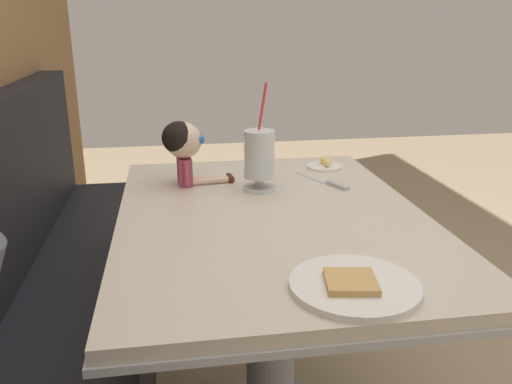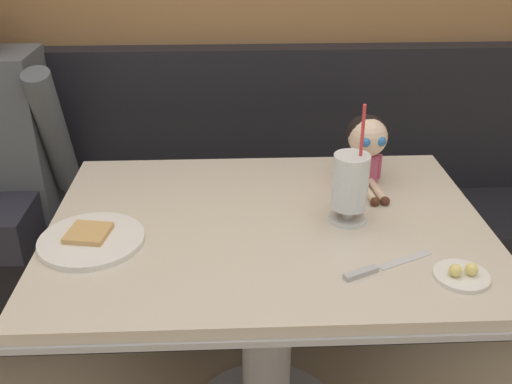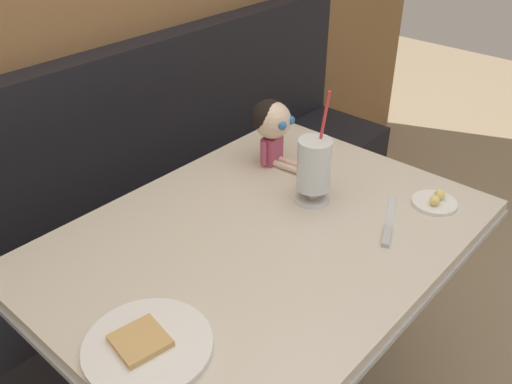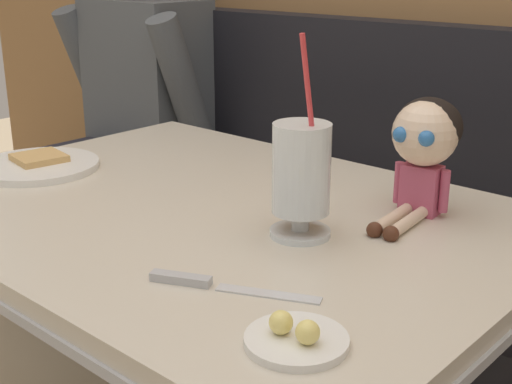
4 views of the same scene
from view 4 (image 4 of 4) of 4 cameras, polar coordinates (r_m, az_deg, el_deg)
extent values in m
cube|color=black|center=(1.87, 9.81, -11.45)|extent=(2.60, 0.48, 0.45)
cube|color=black|center=(1.84, 13.85, 4.57)|extent=(2.60, 0.10, 0.55)
cube|color=beige|center=(1.24, -3.77, -1.82)|extent=(1.10, 0.80, 0.03)
cube|color=#B7BABF|center=(1.25, -3.74, -2.81)|extent=(1.11, 0.81, 0.02)
cylinder|color=white|center=(1.51, -17.36, 2.05)|extent=(0.25, 0.25, 0.01)
cube|color=tan|center=(1.52, -17.23, 2.68)|extent=(0.11, 0.11, 0.01)
cylinder|color=silver|center=(1.10, 3.60, -3.30)|extent=(0.10, 0.10, 0.01)
cylinder|color=silver|center=(1.10, 3.62, -2.33)|extent=(0.03, 0.03, 0.03)
cylinder|color=silver|center=(1.07, 3.71, 1.92)|extent=(0.09, 0.09, 0.14)
cylinder|color=brown|center=(1.07, 3.70, 1.26)|extent=(0.08, 0.08, 0.11)
cylinder|color=#DB383D|center=(1.03, 4.40, 6.77)|extent=(0.02, 0.04, 0.22)
cylinder|color=white|center=(0.81, 3.31, -11.97)|extent=(0.12, 0.12, 0.01)
sphere|color=#F4E07A|center=(0.81, 2.04, -10.55)|extent=(0.03, 0.03, 0.03)
sphere|color=#F4E07A|center=(0.79, 4.22, -11.31)|extent=(0.03, 0.03, 0.03)
cube|color=silver|center=(0.92, 1.01, -8.30)|extent=(0.14, 0.08, 0.00)
cube|color=#B2B5BA|center=(0.95, -6.14, -7.02)|extent=(0.08, 0.05, 0.01)
cube|color=#B74C6B|center=(1.22, 13.27, 0.23)|extent=(0.07, 0.05, 0.08)
sphere|color=beige|center=(1.19, 13.61, 4.68)|extent=(0.11, 0.11, 0.11)
ellipsoid|color=black|center=(1.20, 13.87, 5.16)|extent=(0.12, 0.12, 0.10)
sphere|color=#2D6BB2|center=(1.16, 11.68, 4.60)|extent=(0.03, 0.03, 0.03)
sphere|color=#2D6BB2|center=(1.14, 13.69, 4.25)|extent=(0.03, 0.03, 0.03)
cylinder|color=beige|center=(1.16, 10.95, -2.17)|extent=(0.03, 0.12, 0.02)
cylinder|color=beige|center=(1.15, 12.20, -2.45)|extent=(0.03, 0.12, 0.02)
sphere|color=#4C2819|center=(1.11, 9.62, -3.07)|extent=(0.03, 0.03, 0.03)
sphere|color=#4C2819|center=(1.10, 10.91, -3.37)|extent=(0.03, 0.03, 0.03)
cylinder|color=#B74C6B|center=(1.23, 11.54, 0.78)|extent=(0.02, 0.02, 0.07)
cylinder|color=#B74C6B|center=(1.20, 15.07, 0.06)|extent=(0.02, 0.02, 0.07)
cube|color=#4C5156|center=(2.29, -8.75, 7.99)|extent=(0.38, 0.24, 0.58)
cube|color=#23232D|center=(2.24, -12.01, 1.72)|extent=(0.34, 0.36, 0.14)
cylinder|color=#4C5156|center=(2.44, -13.20, 9.04)|extent=(0.09, 0.25, 0.48)
cylinder|color=#4C5156|center=(2.08, -5.77, 7.85)|extent=(0.09, 0.25, 0.48)
camera|label=1|loc=(2.36, -22.87, 19.13)|focal=37.06mm
camera|label=2|loc=(1.07, -80.92, 21.21)|focal=40.54mm
camera|label=3|loc=(1.72, -50.25, 26.17)|focal=38.91mm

